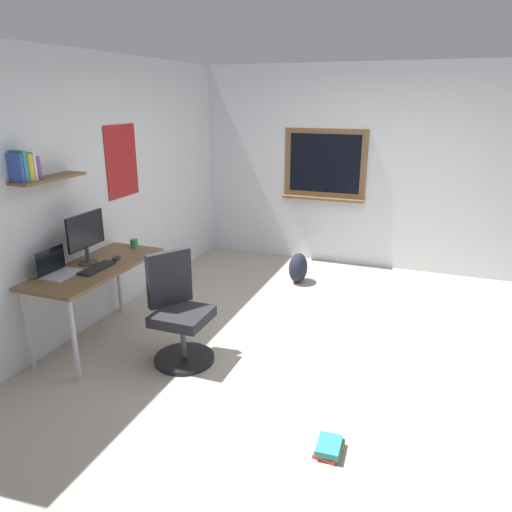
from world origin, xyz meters
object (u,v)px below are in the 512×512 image
at_px(office_chair, 179,316).
at_px(backpack, 298,268).
at_px(keyboard, 97,268).
at_px(coffee_mug, 134,244).
at_px(book_stack_on_floor, 329,447).
at_px(desk, 96,275).
at_px(laptop, 57,269).
at_px(computer_mouse, 116,258).
at_px(monitor_primary, 86,235).

relative_size(office_chair, backpack, 2.56).
height_order(office_chair, keyboard, office_chair).
bearing_deg(coffee_mug, keyboard, -175.54).
bearing_deg(book_stack_on_floor, backpack, 19.92).
bearing_deg(book_stack_on_floor, desk, 72.74).
bearing_deg(coffee_mug, laptop, 169.31).
distance_m(computer_mouse, coffee_mug, 0.37).
distance_m(monitor_primary, book_stack_on_floor, 2.71).
relative_size(laptop, monitor_primary, 0.67).
xyz_separation_m(laptop, computer_mouse, (0.52, -0.22, -0.04)).
bearing_deg(desk, keyboard, -132.57).
distance_m(monitor_primary, computer_mouse, 0.35).
bearing_deg(monitor_primary, computer_mouse, -43.13).
distance_m(office_chair, laptop, 1.09).
bearing_deg(computer_mouse, office_chair, -106.13).
bearing_deg(computer_mouse, book_stack_on_floor, -112.57).
bearing_deg(backpack, monitor_primary, 146.50).
xyz_separation_m(desk, office_chair, (-0.01, -0.83, -0.26)).
distance_m(monitor_primary, backpack, 2.64).
distance_m(office_chair, computer_mouse, 0.87).
xyz_separation_m(desk, book_stack_on_floor, (-0.72, -2.32, -0.63)).
bearing_deg(office_chair, computer_mouse, 73.87).
distance_m(laptop, coffee_mug, 0.89).
bearing_deg(book_stack_on_floor, computer_mouse, 67.43).
distance_m(computer_mouse, backpack, 2.34).
height_order(office_chair, computer_mouse, office_chair).
bearing_deg(coffee_mug, monitor_primary, 167.73).
bearing_deg(backpack, keyboard, 150.98).
height_order(monitor_primary, backpack, monitor_primary).
bearing_deg(laptop, backpack, -30.53).
bearing_deg(office_chair, book_stack_on_floor, -115.64).
xyz_separation_m(desk, computer_mouse, (0.21, -0.07, 0.10)).
bearing_deg(desk, laptop, 154.87).
relative_size(desk, coffee_mug, 14.66).
relative_size(keyboard, coffee_mug, 4.02).
height_order(desk, keyboard, keyboard).
height_order(computer_mouse, coffee_mug, coffee_mug).
height_order(laptop, book_stack_on_floor, laptop).
bearing_deg(coffee_mug, backpack, -39.25).
xyz_separation_m(desk, backpack, (2.12, -1.29, -0.48)).
bearing_deg(monitor_primary, laptop, 171.86).
bearing_deg(monitor_primary, book_stack_on_floor, -107.36).
xyz_separation_m(laptop, keyboard, (0.24, -0.22, -0.04)).
height_order(keyboard, book_stack_on_floor, keyboard).
bearing_deg(desk, office_chair, -90.48).
bearing_deg(office_chair, backpack, -12.09).
bearing_deg(keyboard, book_stack_on_floor, -106.22).
xyz_separation_m(office_chair, laptop, (-0.30, 0.97, 0.40)).
bearing_deg(keyboard, office_chair, -85.45).
bearing_deg(monitor_primary, desk, -109.71).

